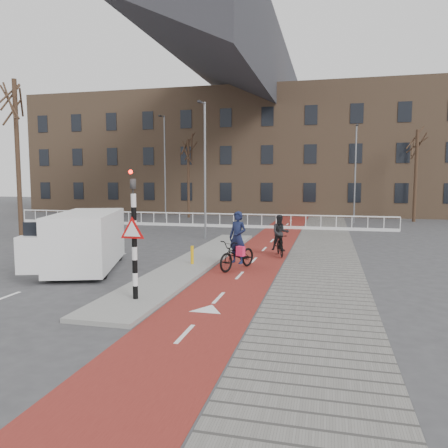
# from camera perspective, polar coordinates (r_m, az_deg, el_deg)

# --- Properties ---
(ground) EXTENTS (120.00, 120.00, 0.00)m
(ground) POSITION_cam_1_polar(r_m,az_deg,el_deg) (14.00, -5.71, -8.16)
(ground) COLOR #38383A
(ground) RESTS_ON ground
(bike_lane) EXTENTS (2.50, 60.00, 0.01)m
(bike_lane) POSITION_cam_1_polar(r_m,az_deg,el_deg) (23.25, 6.00, -2.51)
(bike_lane) COLOR maroon
(bike_lane) RESTS_ON ground
(sidewalk) EXTENTS (3.00, 60.00, 0.01)m
(sidewalk) POSITION_cam_1_polar(r_m,az_deg,el_deg) (23.06, 12.92, -2.70)
(sidewalk) COLOR slate
(sidewalk) RESTS_ON ground
(curb_island) EXTENTS (1.80, 16.00, 0.12)m
(curb_island) POSITION_cam_1_polar(r_m,az_deg,el_deg) (17.91, -3.60, -4.84)
(curb_island) COLOR gray
(curb_island) RESTS_ON ground
(traffic_signal) EXTENTS (0.80, 0.80, 3.68)m
(traffic_signal) POSITION_cam_1_polar(r_m,az_deg,el_deg) (12.02, -11.70, -0.92)
(traffic_signal) COLOR black
(traffic_signal) RESTS_ON curb_island
(bollard) EXTENTS (0.12, 0.12, 0.70)m
(bollard) POSITION_cam_1_polar(r_m,az_deg,el_deg) (16.95, -4.18, -4.04)
(bollard) COLOR #E3A60C
(bollard) RESTS_ON curb_island
(cyclist_near) EXTENTS (1.51, 2.25, 2.19)m
(cyclist_near) POSITION_cam_1_polar(r_m,az_deg,el_deg) (16.36, 1.79, -3.42)
(cyclist_near) COLOR black
(cyclist_near) RESTS_ON bike_lane
(cyclist_far) EXTENTS (0.90, 1.74, 1.82)m
(cyclist_far) POSITION_cam_1_polar(r_m,az_deg,el_deg) (19.35, 7.34, -1.95)
(cyclist_far) COLOR black
(cyclist_far) RESTS_ON bike_lane
(van) EXTENTS (3.47, 5.37, 2.15)m
(van) POSITION_cam_1_polar(r_m,az_deg,el_deg) (17.17, -17.41, -1.94)
(van) COLOR white
(van) RESTS_ON ground
(railing) EXTENTS (28.00, 0.10, 0.99)m
(railing) POSITION_cam_1_polar(r_m,az_deg,el_deg) (31.44, -4.10, 0.24)
(railing) COLOR silver
(railing) RESTS_ON ground
(townhouse_row) EXTENTS (46.00, 10.00, 15.90)m
(townhouse_row) POSITION_cam_1_polar(r_m,az_deg,el_deg) (45.65, 4.12, 11.43)
(townhouse_row) COLOR #7F6047
(townhouse_row) RESTS_ON ground
(tree_left) EXTENTS (0.25, 0.25, 8.66)m
(tree_left) POSITION_cam_1_polar(r_m,az_deg,el_deg) (26.16, -25.32, 7.39)
(tree_left) COLOR #322116
(tree_left) RESTS_ON ground
(tree_mid) EXTENTS (0.23, 0.23, 6.85)m
(tree_mid) POSITION_cam_1_polar(r_m,az_deg,el_deg) (38.69, -4.67, 5.92)
(tree_mid) COLOR #322116
(tree_mid) RESTS_ON ground
(tree_right) EXTENTS (0.26, 0.26, 7.24)m
(tree_right) POSITION_cam_1_polar(r_m,az_deg,el_deg) (37.86, 23.76, 5.74)
(tree_right) COLOR #322116
(tree_right) RESTS_ON ground
(streetlight_near) EXTENTS (0.12, 0.12, 7.64)m
(streetlight_near) POSITION_cam_1_polar(r_m,az_deg,el_deg) (24.76, -2.49, 6.88)
(streetlight_near) COLOR slate
(streetlight_near) RESTS_ON ground
(streetlight_left) EXTENTS (0.12, 0.12, 8.71)m
(streetlight_left) POSITION_cam_1_polar(r_m,az_deg,el_deg) (37.90, -7.72, 7.29)
(streetlight_left) COLOR slate
(streetlight_left) RESTS_ON ground
(streetlight_right) EXTENTS (0.12, 0.12, 7.53)m
(streetlight_right) POSITION_cam_1_polar(r_m,az_deg,el_deg) (35.34, 16.76, 6.25)
(streetlight_right) COLOR slate
(streetlight_right) RESTS_ON ground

